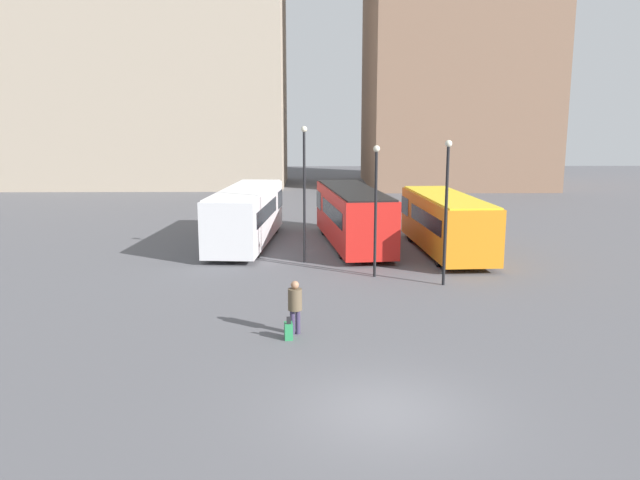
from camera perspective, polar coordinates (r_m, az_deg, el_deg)
ground_plane at (r=14.91m, az=5.98°, el=-15.31°), size 160.00×160.00×0.00m
building_block_right at (r=68.39m, az=12.33°, el=19.97°), size 17.49×16.92×35.49m
bus_0 at (r=33.94m, az=-6.69°, el=2.40°), size 3.38×10.96×3.02m
bus_1 at (r=33.39m, az=2.97°, el=2.35°), size 3.72×10.77×3.05m
bus_2 at (r=32.13m, az=11.39°, el=1.68°), size 3.09×9.81×2.90m
traveler at (r=19.45m, az=-2.30°, el=-5.74°), size 0.49×0.49×1.71m
suitcase at (r=19.23m, az=-2.90°, el=-8.28°), size 0.29×0.38×0.76m
lamp_post_0 at (r=26.27m, az=5.12°, el=3.62°), size 0.28×0.28×5.58m
lamp_post_1 at (r=28.86m, az=-1.44°, el=5.09°), size 0.28×0.28×6.34m
lamp_post_2 at (r=25.29m, az=11.48°, el=3.48°), size 0.28×0.28×5.84m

